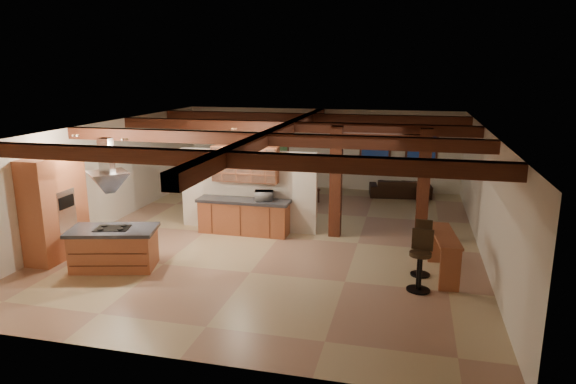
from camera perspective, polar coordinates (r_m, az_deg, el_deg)
name	(u,v)px	position (r m, az deg, el deg)	size (l,w,h in m)	color
ground	(279,237)	(13.54, -1.00, -5.04)	(12.00, 12.00, 0.00)	tan
room_walls	(279,171)	(13.08, -1.03, 2.37)	(12.00, 12.00, 12.00)	silver
ceiling_beams	(279,132)	(12.93, -1.05, 6.64)	(10.00, 12.00, 0.28)	#3B1A0E
timber_posts	(379,172)	(13.18, 10.11, 2.18)	(2.50, 0.30, 2.90)	#3B1A0E
partition_wall	(248,190)	(13.97, -4.47, 0.20)	(3.80, 0.18, 2.20)	silver
pantry_cabinet	(55,207)	(12.99, -24.49, -1.57)	(0.67, 1.60, 2.40)	#9B5332
back_counter	(244,216)	(13.77, -4.93, -2.69)	(2.50, 0.66, 0.94)	#9B5332
upper_display_cabinet	(245,164)	(13.64, -4.78, 3.09)	(1.80, 0.36, 0.95)	#9B5332
range_hood	(109,190)	(11.65, -19.26, 0.22)	(1.10, 1.10, 1.40)	silver
back_windows	(398,151)	(18.56, 12.13, 4.53)	(2.70, 0.07, 1.70)	#3B1A0E
framed_art	(280,141)	(19.13, -0.87, 5.70)	(0.65, 0.05, 0.85)	#3B1A0E
recessed_cans	(148,134)	(12.06, -15.25, 6.19)	(3.16, 2.46, 0.03)	silver
kitchen_island	(114,248)	(12.01, -18.77, -5.90)	(2.06, 1.43, 0.93)	#9B5332
dining_table	(283,194)	(16.74, -0.53, -0.25)	(1.84, 1.02, 0.65)	#3E190F
sofa	(400,188)	(18.12, 12.35, 0.44)	(2.08, 0.81, 0.61)	black
microwave	(264,196)	(13.45, -2.68, -0.42)	(0.47, 0.32, 0.26)	#B1B1B6
bar_counter	(444,248)	(11.40, 16.95, -5.96)	(0.63, 1.80, 0.93)	#9B5332
side_table	(423,193)	(17.82, 14.78, -0.08)	(0.40, 0.40, 0.50)	#3B1A0E
table_lamp	(424,179)	(17.72, 14.87, 1.36)	(0.25, 0.25, 0.30)	black
bar_stool_a	(419,260)	(10.56, 14.36, -7.37)	(0.43, 0.44, 1.23)	black
bar_stool_b	(421,261)	(10.54, 14.61, -7.40)	(0.44, 0.45, 1.23)	black
bar_stool_c	(422,248)	(11.33, 14.66, -6.03)	(0.42, 0.43, 1.19)	black
dining_chairs	(283,186)	(16.68, -0.53, 0.62)	(2.29, 2.29, 1.15)	#3B1A0E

